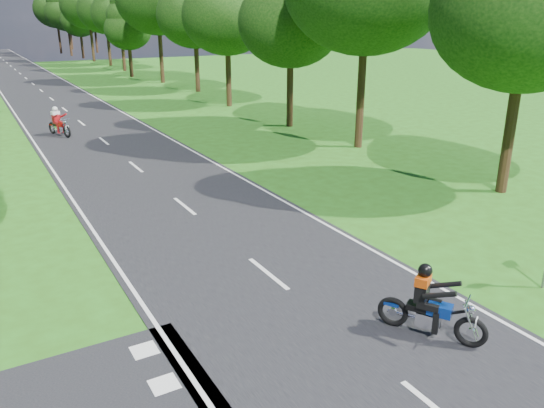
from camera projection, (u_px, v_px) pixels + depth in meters
ground at (311, 309)px, 12.11m from camera, size 160.00×160.00×0.00m
main_road at (33, 84)px, 53.02m from camera, size 7.00×140.00×0.02m
road_markings at (34, 86)px, 51.42m from camera, size 7.40×140.00×0.01m
rider_near_blue at (433, 301)px, 10.80m from camera, size 1.53×1.98×1.60m
rider_far_red at (58, 121)px, 29.52m from camera, size 1.26×2.05×1.62m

